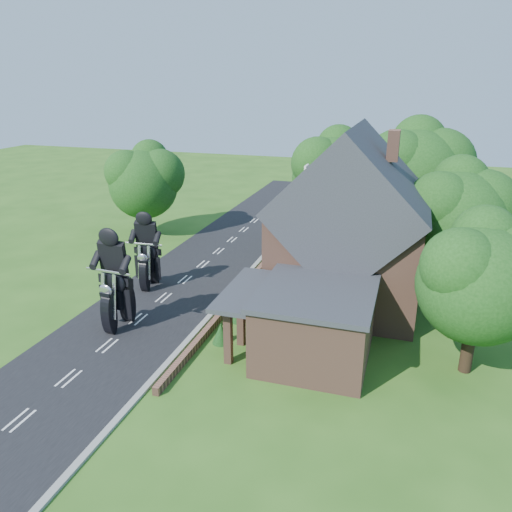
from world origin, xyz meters
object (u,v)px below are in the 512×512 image
(garden_wall, at_px, (242,291))
(motorcycle_follow, at_px, (150,276))
(annex, at_px, (313,322))
(motorcycle_lead, at_px, (119,313))
(house, at_px, (349,231))

(garden_wall, xyz_separation_m, motorcycle_follow, (-5.87, -0.79, 0.55))
(garden_wall, distance_m, motorcycle_follow, 5.95)
(annex, distance_m, motorcycle_lead, 10.36)
(house, distance_m, motorcycle_lead, 13.50)
(motorcycle_lead, bearing_deg, annex, -173.93)
(garden_wall, distance_m, house, 7.52)
(house, height_order, motorcycle_lead, house)
(motorcycle_lead, height_order, motorcycle_follow, motorcycle_lead)
(annex, bearing_deg, motorcycle_follow, 156.35)
(house, height_order, motorcycle_follow, house)
(house, height_order, annex, house)
(garden_wall, height_order, annex, annex)
(garden_wall, bearing_deg, annex, -46.16)
(garden_wall, bearing_deg, motorcycle_follow, -172.32)
(annex, bearing_deg, house, 84.76)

